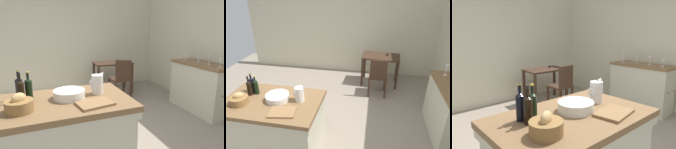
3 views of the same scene
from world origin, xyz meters
The scene contains 14 objects.
ground_plane centered at (0.00, 0.00, 0.00)m, with size 6.76×6.76×0.00m, color gray.
wall_back centered at (0.00, 2.60, 1.30)m, with size 5.32×0.12×2.60m, color beige.
island_table centered at (-0.45, -0.57, 0.47)m, with size 1.43×0.91×0.86m.
side_cabinet centered at (2.26, 0.23, 0.47)m, with size 0.52×1.20×0.93m.
writing_desk centered at (1.14, 1.94, 0.62)m, with size 0.94×0.62×0.80m.
wooden_chair centered at (1.08, 1.31, 0.50)m, with size 0.40×0.40×0.91m.
pitcher centered at (-0.04, -0.50, 0.97)m, with size 0.17×0.13×0.26m.
wash_bowl centered at (-0.37, -0.53, 0.91)m, with size 0.33×0.33×0.09m, color silver.
bread_basket centered at (-0.85, -0.72, 0.93)m, with size 0.25×0.25×0.18m.
cutting_board centered at (-0.17, -0.81, 0.87)m, with size 0.34×0.25×0.02m, color olive.
wine_bottle_dark centered at (-0.76, -0.43, 0.98)m, with size 0.07×0.07×0.30m.
wine_bottle_amber centered at (-0.85, -0.38, 0.99)m, with size 0.07×0.07×0.31m.
wine_bottle_green centered at (-0.84, -0.47, 0.98)m, with size 0.07×0.07×0.30m.
wine_glass_right centered at (2.21, 0.64, 1.06)m, with size 0.07×0.07×0.19m.
Camera 2 is at (0.95, -2.75, 2.45)m, focal length 31.67 mm.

